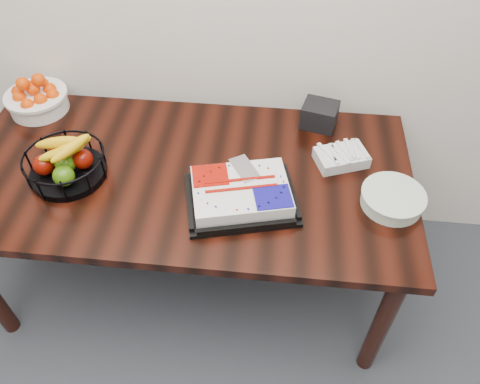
# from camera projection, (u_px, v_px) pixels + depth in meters

# --- Properties ---
(table) EXTENTS (1.80, 0.90, 0.75)m
(table) POSITION_uv_depth(u_px,v_px,m) (186.00, 186.00, 1.92)
(table) COLOR black
(table) RESTS_ON ground
(cake_tray) EXTENTS (0.47, 0.40, 0.08)m
(cake_tray) POSITION_uv_depth(u_px,v_px,m) (241.00, 194.00, 1.72)
(cake_tray) COLOR black
(cake_tray) RESTS_ON table
(tangerine_bowl) EXTENTS (0.27, 0.27, 0.17)m
(tangerine_bowl) POSITION_uv_depth(u_px,v_px,m) (36.00, 96.00, 2.08)
(tangerine_bowl) COLOR white
(tangerine_bowl) RESTS_ON table
(fruit_basket) EXTENTS (0.31, 0.31, 0.16)m
(fruit_basket) POSITION_uv_depth(u_px,v_px,m) (65.00, 163.00, 1.79)
(fruit_basket) COLOR black
(fruit_basket) RESTS_ON table
(plate_stack) EXTENTS (0.23, 0.23, 0.06)m
(plate_stack) POSITION_uv_depth(u_px,v_px,m) (392.00, 199.00, 1.71)
(plate_stack) COLOR white
(plate_stack) RESTS_ON table
(fork_bag) EXTENTS (0.23, 0.19, 0.06)m
(fork_bag) POSITION_uv_depth(u_px,v_px,m) (341.00, 157.00, 1.87)
(fork_bag) COLOR silver
(fork_bag) RESTS_ON table
(napkin_box) EXTENTS (0.17, 0.16, 0.10)m
(napkin_box) POSITION_uv_depth(u_px,v_px,m) (320.00, 115.00, 2.02)
(napkin_box) COLOR black
(napkin_box) RESTS_ON table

